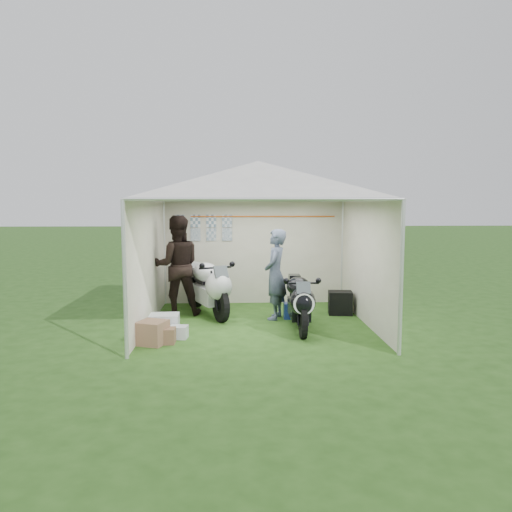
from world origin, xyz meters
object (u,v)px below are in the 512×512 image
object	(u,v)px
crate_1	(152,333)
crate_2	(179,332)
crate_0	(164,324)
crate_3	(164,336)
motorcycle_white	(209,286)
paddock_stand	(294,311)
motorcycle_black	(299,300)
canopy_tent	(258,185)
equipment_box	(340,303)
person_dark_jacket	(177,266)
person_blue_jacket	(275,274)

from	to	relation	value
crate_1	crate_2	size ratio (longest dim) A/B	1.45
crate_1	crate_0	bearing A→B (deg)	81.90
crate_1	crate_3	size ratio (longest dim) A/B	1.13
motorcycle_white	paddock_stand	xyz separation A→B (m)	(1.68, -0.34, -0.45)
motorcycle_white	motorcycle_black	world-z (taller)	motorcycle_white
paddock_stand	motorcycle_black	bearing A→B (deg)	-90.96
canopy_tent	crate_2	size ratio (longest dim) A/B	19.75
motorcycle_black	paddock_stand	distance (m)	0.96
canopy_tent	crate_0	xyz separation A→B (m)	(-1.65, -0.62, -2.41)
motorcycle_black	crate_1	size ratio (longest dim) A/B	4.66
motorcycle_black	crate_2	distance (m)	2.18
crate_0	motorcycle_white	bearing A→B (deg)	62.80
motorcycle_black	equipment_box	size ratio (longest dim) A/B	4.14
motorcycle_white	paddock_stand	world-z (taller)	motorcycle_white
motorcycle_white	equipment_box	world-z (taller)	motorcycle_white
canopy_tent	crate_1	world-z (taller)	canopy_tent
canopy_tent	motorcycle_black	world-z (taller)	canopy_tent
equipment_box	crate_0	size ratio (longest dim) A/B	0.94
canopy_tent	person_dark_jacket	bearing A→B (deg)	153.00
canopy_tent	crate_2	bearing A→B (deg)	-144.70
motorcycle_black	crate_0	distance (m)	2.40
crate_2	crate_3	size ratio (longest dim) A/B	0.77
motorcycle_white	crate_0	bearing A→B (deg)	-140.37
paddock_stand	equipment_box	distance (m)	1.03
crate_1	crate_3	bearing A→B (deg)	10.62
crate_3	person_dark_jacket	bearing A→B (deg)	90.38
canopy_tent	motorcycle_black	xyz separation A→B (m)	(0.71, -0.48, -2.04)
motorcycle_white	person_dark_jacket	size ratio (longest dim) A/B	1.03
crate_2	crate_1	bearing A→B (deg)	-140.11
person_dark_jacket	person_blue_jacket	world-z (taller)	person_dark_jacket
paddock_stand	crate_3	world-z (taller)	paddock_stand
crate_1	equipment_box	bearing A→B (deg)	30.22
crate_1	crate_3	distance (m)	0.19
paddock_stand	equipment_box	world-z (taller)	equipment_box
motorcycle_white	crate_1	distance (m)	2.22
person_dark_jacket	crate_0	bearing A→B (deg)	77.00
motorcycle_black	equipment_box	world-z (taller)	motorcycle_black
canopy_tent	person_blue_jacket	bearing A→B (deg)	47.93
crate_1	crate_2	distance (m)	0.50
canopy_tent	crate_1	bearing A→B (deg)	-143.65
motorcycle_white	crate_3	xyz separation A→B (m)	(-0.62, -2.00, -0.48)
paddock_stand	crate_2	distance (m)	2.50
motorcycle_white	person_dark_jacket	distance (m)	0.76
person_dark_jacket	crate_1	xyz separation A→B (m)	(-0.16, -2.10, -0.82)
canopy_tent	equipment_box	size ratio (longest dim) A/B	12.07
motorcycle_black	paddock_stand	size ratio (longest dim) A/B	4.79
paddock_stand	motorcycle_white	bearing A→B (deg)	168.49
motorcycle_white	person_blue_jacket	distance (m)	1.38
crate_1	crate_3	xyz separation A→B (m)	(0.17, 0.03, -0.06)
crate_3	person_blue_jacket	bearing A→B (deg)	40.45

